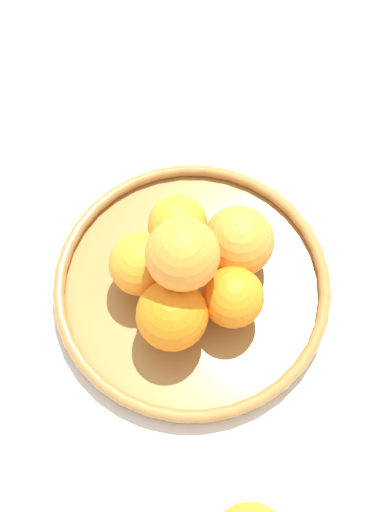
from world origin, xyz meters
name	(u,v)px	position (x,y,z in m)	size (l,w,h in m)	color
ground_plane	(192,291)	(0.00, 0.00, 0.00)	(4.00, 4.00, 0.00)	silver
fruit_bowl	(192,286)	(0.00, 0.00, 0.01)	(0.33, 0.33, 0.03)	#A57238
orange_pile	(192,266)	(0.00, 0.00, 0.08)	(0.19, 0.19, 0.14)	orange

